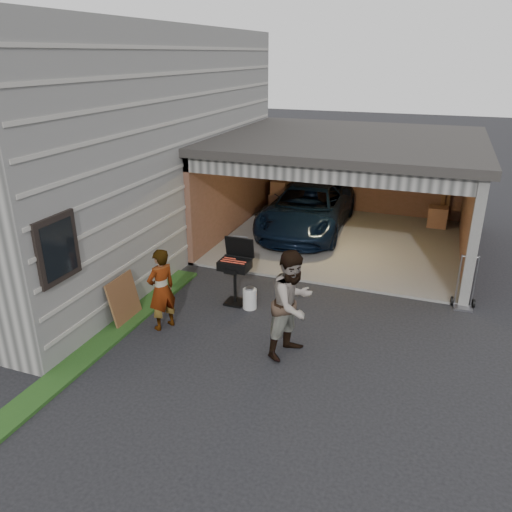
{
  "coord_description": "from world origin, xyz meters",
  "views": [
    {
      "loc": [
        3.08,
        -6.63,
        4.9
      ],
      "look_at": [
        -0.13,
        1.98,
        1.15
      ],
      "focal_mm": 35.0,
      "sensor_mm": 36.0,
      "label": 1
    }
  ],
  "objects_px": {
    "man": "(293,304)",
    "plywood_panel": "(124,300)",
    "propane_tank": "(250,299)",
    "hand_truck": "(464,298)",
    "bbq_grill": "(235,267)",
    "minivan": "(307,211)",
    "woman": "(161,289)"
  },
  "relations": [
    {
      "from": "minivan",
      "to": "man",
      "type": "height_order",
      "value": "man"
    },
    {
      "from": "plywood_panel",
      "to": "hand_truck",
      "type": "height_order",
      "value": "hand_truck"
    },
    {
      "from": "woman",
      "to": "hand_truck",
      "type": "distance_m",
      "value": 6.14
    },
    {
      "from": "minivan",
      "to": "plywood_panel",
      "type": "bearing_deg",
      "value": -109.2
    },
    {
      "from": "minivan",
      "to": "bbq_grill",
      "type": "relative_size",
      "value": 3.4
    },
    {
      "from": "woman",
      "to": "plywood_panel",
      "type": "xyz_separation_m",
      "value": [
        -0.84,
        -0.03,
        -0.35
      ]
    },
    {
      "from": "propane_tank",
      "to": "plywood_panel",
      "type": "relative_size",
      "value": 0.46
    },
    {
      "from": "plywood_panel",
      "to": "man",
      "type": "bearing_deg",
      "value": 0.75
    },
    {
      "from": "man",
      "to": "plywood_panel",
      "type": "bearing_deg",
      "value": 113.9
    },
    {
      "from": "plywood_panel",
      "to": "hand_truck",
      "type": "xyz_separation_m",
      "value": [
        6.23,
        2.9,
        -0.24
      ]
    },
    {
      "from": "minivan",
      "to": "propane_tank",
      "type": "height_order",
      "value": "minivan"
    },
    {
      "from": "woman",
      "to": "hand_truck",
      "type": "xyz_separation_m",
      "value": [
        5.39,
        2.87,
        -0.59
      ]
    },
    {
      "from": "bbq_grill",
      "to": "propane_tank",
      "type": "height_order",
      "value": "bbq_grill"
    },
    {
      "from": "minivan",
      "to": "propane_tank",
      "type": "distance_m",
      "value": 5.01
    },
    {
      "from": "minivan",
      "to": "bbq_grill",
      "type": "bearing_deg",
      "value": -94.6
    },
    {
      "from": "bbq_grill",
      "to": "hand_truck",
      "type": "height_order",
      "value": "bbq_grill"
    },
    {
      "from": "man",
      "to": "bbq_grill",
      "type": "distance_m",
      "value": 2.17
    },
    {
      "from": "bbq_grill",
      "to": "propane_tank",
      "type": "relative_size",
      "value": 3.24
    },
    {
      "from": "propane_tank",
      "to": "hand_truck",
      "type": "distance_m",
      "value": 4.42
    },
    {
      "from": "bbq_grill",
      "to": "plywood_panel",
      "type": "relative_size",
      "value": 1.5
    },
    {
      "from": "minivan",
      "to": "woman",
      "type": "relative_size",
      "value": 2.93
    },
    {
      "from": "man",
      "to": "hand_truck",
      "type": "bearing_deg",
      "value": -21.8
    },
    {
      "from": "woman",
      "to": "hand_truck",
      "type": "bearing_deg",
      "value": 143.0
    },
    {
      "from": "minivan",
      "to": "man",
      "type": "relative_size",
      "value": 2.46
    },
    {
      "from": "bbq_grill",
      "to": "hand_truck",
      "type": "xyz_separation_m",
      "value": [
        4.49,
        1.44,
        -0.61
      ]
    },
    {
      "from": "plywood_panel",
      "to": "bbq_grill",
      "type": "bearing_deg",
      "value": 40.01
    },
    {
      "from": "bbq_grill",
      "to": "plywood_panel",
      "type": "height_order",
      "value": "bbq_grill"
    },
    {
      "from": "minivan",
      "to": "hand_truck",
      "type": "relative_size",
      "value": 4.14
    },
    {
      "from": "bbq_grill",
      "to": "plywood_panel",
      "type": "bearing_deg",
      "value": -139.99
    },
    {
      "from": "woman",
      "to": "plywood_panel",
      "type": "distance_m",
      "value": 0.91
    },
    {
      "from": "woman",
      "to": "bbq_grill",
      "type": "relative_size",
      "value": 1.16
    },
    {
      "from": "woman",
      "to": "propane_tank",
      "type": "height_order",
      "value": "woman"
    }
  ]
}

